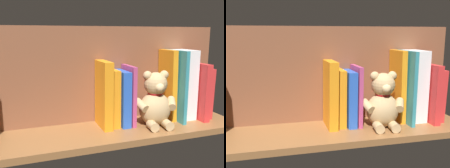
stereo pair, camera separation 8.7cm
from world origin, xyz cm
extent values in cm
cube|color=brown|center=(0.00, 0.00, -1.10)|extent=(92.87, 24.66, 2.20)
cube|color=brown|center=(0.00, -10.08, 17.45)|extent=(92.87, 1.50, 34.90)
cube|color=red|center=(-37.99, -2.56, 9.66)|extent=(3.36, 12.75, 19.38)
cube|color=red|center=(-34.77, -1.29, 10.69)|extent=(2.45, 15.29, 21.37)
cube|color=white|center=(-30.00, -3.14, 13.14)|extent=(6.14, 11.38, 26.28)
cube|color=teal|center=(-25.78, -1.61, 13.16)|extent=(1.34, 14.64, 26.32)
cube|color=orange|center=(-23.61, -3.59, 13.20)|extent=(2.56, 10.69, 26.44)
ellipsoid|color=tan|center=(-15.60, 1.68, 5.96)|extent=(12.35, 11.29, 11.92)
sphere|color=tan|center=(-15.60, 1.68, 14.99)|extent=(8.19, 8.19, 8.19)
sphere|color=tan|center=(-18.66, 2.01, 18.07)|extent=(3.17, 3.17, 3.17)
sphere|color=tan|center=(-12.55, 1.35, 18.07)|extent=(3.17, 3.17, 3.17)
sphere|color=#DBB77F|center=(-15.22, 5.14, 14.38)|extent=(3.17, 3.17, 3.17)
cylinder|color=tan|center=(-21.07, 3.77, 8.05)|extent=(5.09, 6.49, 4.41)
cylinder|color=tan|center=(-9.81, 2.55, 8.05)|extent=(4.11, 6.35, 4.41)
cylinder|color=tan|center=(-17.72, 7.00, 1.58)|extent=(3.63, 4.79, 3.17)
cylinder|color=tan|center=(-12.39, 6.42, 1.58)|extent=(3.63, 4.79, 3.17)
torus|color=red|center=(-15.60, 1.68, 11.73)|extent=(5.99, 5.99, 0.93)
cube|color=#B23F72|center=(-7.49, -3.19, 10.61)|extent=(1.47, 11.47, 21.21)
cube|color=blue|center=(-4.74, -3.17, 9.76)|extent=(3.06, 11.52, 19.52)
cube|color=orange|center=(-1.39, -3.65, 10.03)|extent=(2.67, 10.57, 20.05)
cube|color=orange|center=(2.00, -2.89, 11.58)|extent=(3.36, 12.09, 23.19)
camera|label=1|loc=(28.21, 80.46, 32.17)|focal=41.51mm
camera|label=2|loc=(19.89, 82.91, 32.17)|focal=41.51mm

